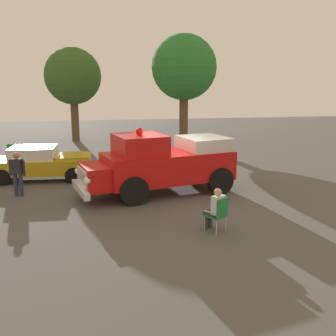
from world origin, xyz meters
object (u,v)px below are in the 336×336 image
at_px(classic_hot_rod, 42,163).
at_px(spectator_standing, 17,171).
at_px(vintage_fire_truck, 162,163).
at_px(oak_tree_left, 73,77).
at_px(spectator_seated, 215,208).
at_px(oak_tree_right, 184,68).
at_px(lawn_chair_by_car, 12,152).
at_px(lawn_chair_near_truck, 219,212).

relative_size(classic_hot_rod, spectator_standing, 2.65).
xyz_separation_m(vintage_fire_truck, oak_tree_left, (4.03, -14.50, 3.38)).
bearing_deg(vintage_fire_truck, classic_hot_rod, -32.35).
height_order(vintage_fire_truck, spectator_seated, vintage_fire_truck).
relative_size(spectator_standing, oak_tree_right, 0.22).
xyz_separation_m(spectator_seated, spectator_standing, (6.28, -4.68, 0.27)).
bearing_deg(spectator_seated, vintage_fire_truck, -78.24).
relative_size(vintage_fire_truck, oak_tree_right, 0.84).
relative_size(lawn_chair_by_car, spectator_standing, 0.61).
distance_m(oak_tree_left, oak_tree_right, 7.87).
height_order(lawn_chair_near_truck, spectator_standing, spectator_standing).
distance_m(classic_hot_rod, spectator_seated, 9.22).
xyz_separation_m(lawn_chair_by_car, spectator_standing, (-1.50, 6.37, 0.37)).
bearing_deg(oak_tree_right, lawn_chair_near_truck, 81.10).
relative_size(oak_tree_left, oak_tree_right, 0.89).
bearing_deg(spectator_seated, classic_hot_rod, -51.56).
bearing_deg(lawn_chair_by_car, spectator_seated, 125.14).
distance_m(spectator_seated, oak_tree_left, 19.65).
xyz_separation_m(vintage_fire_truck, classic_hot_rod, (4.87, -3.09, -0.45)).
bearing_deg(oak_tree_left, spectator_standing, 84.32).
distance_m(spectator_standing, oak_tree_right, 15.50).
height_order(vintage_fire_truck, lawn_chair_near_truck, vintage_fire_truck).
bearing_deg(lawn_chair_near_truck, classic_hot_rod, -51.61).
relative_size(vintage_fire_truck, spectator_standing, 3.76).
height_order(vintage_fire_truck, classic_hot_rod, vintage_fire_truck).
relative_size(classic_hot_rod, oak_tree_right, 0.60).
distance_m(vintage_fire_truck, spectator_seated, 4.25).
bearing_deg(oak_tree_right, spectator_standing, 53.02).
bearing_deg(oak_tree_left, lawn_chair_near_truck, 104.86).
xyz_separation_m(oak_tree_left, oak_tree_right, (-7.59, 2.03, 0.58)).
xyz_separation_m(vintage_fire_truck, oak_tree_right, (-3.55, -12.46, 3.96)).
bearing_deg(lawn_chair_near_truck, vintage_fire_truck, -77.56).
height_order(spectator_seated, oak_tree_left, oak_tree_left).
xyz_separation_m(lawn_chair_by_car, spectator_seated, (-7.78, 11.05, 0.11)).
bearing_deg(classic_hot_rod, oak_tree_left, -94.20).
height_order(classic_hot_rod, lawn_chair_by_car, classic_hot_rod).
bearing_deg(spectator_seated, oak_tree_left, -75.28).
relative_size(lawn_chair_near_truck, spectator_standing, 0.61).
distance_m(classic_hot_rod, lawn_chair_by_car, 4.35).
height_order(lawn_chair_near_truck, spectator_seated, spectator_seated).
bearing_deg(oak_tree_left, vintage_fire_truck, 105.55).
xyz_separation_m(lawn_chair_near_truck, oak_tree_left, (4.97, -18.74, 3.99)).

